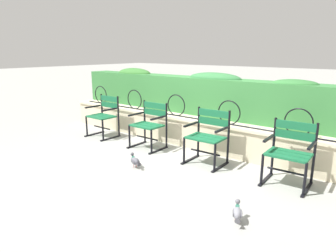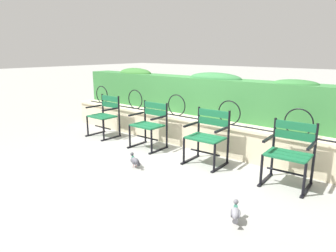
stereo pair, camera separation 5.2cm
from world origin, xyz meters
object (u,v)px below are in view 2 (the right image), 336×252
object	(u,v)px
park_chair_leftmost	(105,115)
pigeon_near_chairs	(135,161)
park_chair_centre_right	(208,135)
park_chair_rightmost	(290,152)
pigeon_far_side	(235,213)
park_chair_centre_left	(150,124)

from	to	relation	value
park_chair_leftmost	pigeon_near_chairs	world-z (taller)	park_chair_leftmost
park_chair_centre_right	park_chair_rightmost	bearing A→B (deg)	0.53
park_chair_rightmost	pigeon_far_side	size ratio (longest dim) A/B	3.16
park_chair_rightmost	pigeon_far_side	distance (m)	1.39
pigeon_near_chairs	pigeon_far_side	xyz separation A→B (m)	(1.96, -0.42, 0.00)
park_chair_centre_left	pigeon_near_chairs	size ratio (longest dim) A/B	3.00
park_chair_leftmost	park_chair_centre_right	bearing A→B (deg)	0.16
park_chair_leftmost	park_chair_centre_right	distance (m)	2.57
park_chair_centre_left	park_chair_centre_right	bearing A→B (deg)	-0.77
park_chair_rightmost	pigeon_near_chairs	bearing A→B (deg)	-155.92
park_chair_centre_left	park_chair_centre_right	distance (m)	1.29
park_chair_leftmost	park_chair_centre_left	xyz separation A→B (m)	(1.29, 0.02, -0.00)
park_chair_centre_right	park_chair_centre_left	bearing A→B (deg)	179.23
park_chair_rightmost	pigeon_near_chairs	world-z (taller)	park_chair_rightmost
pigeon_far_side	pigeon_near_chairs	bearing A→B (deg)	167.77
park_chair_rightmost	pigeon_far_side	bearing A→B (deg)	-93.73
park_chair_centre_left	pigeon_near_chairs	distance (m)	1.12
pigeon_near_chairs	pigeon_far_side	size ratio (longest dim) A/B	1.04
park_chair_centre_right	park_chair_rightmost	xyz separation A→B (m)	(1.29, 0.01, -0.00)
park_chair_centre_right	park_chair_rightmost	distance (m)	1.29
park_chair_centre_left	park_chair_rightmost	world-z (taller)	park_chair_rightmost
pigeon_far_side	park_chair_centre_left	bearing A→B (deg)	151.57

